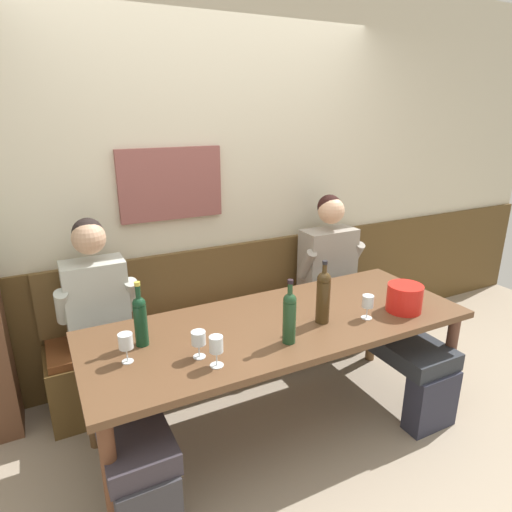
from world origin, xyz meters
The scene contains 15 objects.
ground_plane centered at (0.00, 0.00, -0.01)m, with size 6.80×6.80×0.02m, color tan.
room_wall_back centered at (0.00, 1.09, 1.40)m, with size 6.80×0.12×2.80m.
wood_wainscot_panel centered at (0.00, 1.04, 0.47)m, with size 6.80×0.03×0.93m, color brown.
wall_bench centered at (0.00, 0.83, 0.28)m, with size 2.53×0.42×0.94m.
dining_table centered at (0.00, 0.10, 0.66)m, with size 2.23×0.85×0.74m.
person_center_right_seat centered at (-0.91, 0.45, 0.63)m, with size 0.48×1.31×1.29m.
person_center_left_seat centered at (0.84, 0.44, 0.62)m, with size 0.54×1.31×1.28m.
ice_bucket centered at (0.74, -0.11, 0.82)m, with size 0.21×0.21×0.17m, color red.
wine_bottle_clear_water centered at (0.21, -0.01, 0.90)m, with size 0.08×0.08×0.37m.
wine_bottle_amber_mid centered at (-0.08, -0.12, 0.89)m, with size 0.07×0.07×0.35m.
wine_bottle_green_tall centered at (-0.77, 0.21, 0.88)m, with size 0.07×0.07×0.35m.
wine_glass_left_end centered at (-0.88, 0.07, 0.85)m, with size 0.07×0.07×0.15m.
wine_glass_mid_left centered at (-0.50, -0.16, 0.84)m, with size 0.07×0.07×0.16m.
wine_glass_near_bucket centered at (-0.55, -0.05, 0.83)m, with size 0.07×0.07×0.14m.
wine_glass_center_front centered at (0.47, -0.09, 0.84)m, with size 0.07×0.07×0.14m.
Camera 1 is at (-1.17, -1.87, 1.91)m, focal length 30.92 mm.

